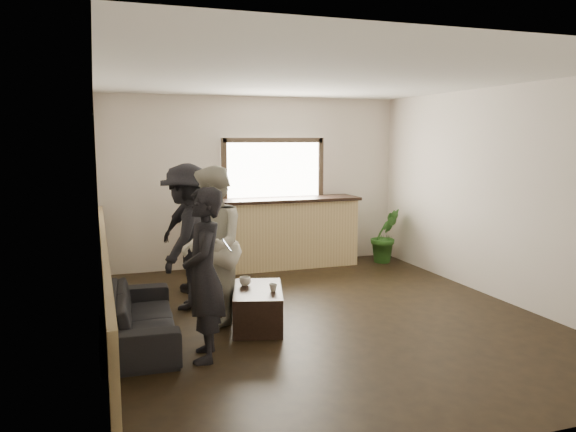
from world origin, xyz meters
name	(u,v)px	position (x,y,z in m)	size (l,w,h in m)	color
ground	(324,317)	(0.00, 0.00, 0.00)	(5.00, 6.00, 0.01)	black
room_shell	(264,197)	(-0.74, 0.00, 1.47)	(5.01, 6.01, 2.80)	silver
bar_counter	(278,229)	(0.30, 2.70, 0.64)	(2.70, 0.68, 2.13)	tan
sofa	(139,316)	(-2.15, -0.11, 0.27)	(1.85, 0.72, 0.54)	black
coffee_table	(258,307)	(-0.83, -0.04, 0.22)	(0.54, 0.97, 0.43)	black
cup_a	(245,281)	(-0.93, 0.15, 0.48)	(0.13, 0.13, 0.10)	silver
cup_b	(273,288)	(-0.70, -0.20, 0.47)	(0.09, 0.09, 0.09)	silver
potted_plant	(385,235)	(2.15, 2.43, 0.47)	(0.51, 0.41, 0.93)	#2D6623
person_a	(204,275)	(-1.58, -0.80, 0.84)	(0.52, 0.68, 1.67)	black
person_b	(212,246)	(-1.30, 0.21, 0.91)	(0.84, 0.99, 1.82)	beige
person_c	(188,236)	(-1.46, 0.93, 0.91)	(1.15, 1.35, 1.82)	black
person_d	(196,234)	(-1.24, 1.62, 0.81)	(1.03, 0.69, 1.62)	black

